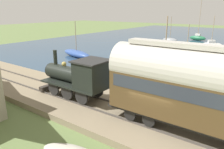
{
  "coord_description": "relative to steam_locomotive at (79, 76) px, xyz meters",
  "views": [
    {
      "loc": [
        -10.69,
        -4.68,
        6.84
      ],
      "look_at": [
        2.43,
        4.86,
        2.02
      ],
      "focal_mm": 35.0,
      "sensor_mm": 36.0,
      "label": 1
    }
  ],
  "objects": [
    {
      "name": "ground_plane",
      "position": [
        -0.18,
        -6.17,
        -2.25
      ],
      "size": [
        200.0,
        200.0,
        0.0
      ],
      "primitive_type": "plane",
      "color": "#607542"
    },
    {
      "name": "rail_embankment",
      "position": [
        0.0,
        -6.17,
        -2.04
      ],
      "size": [
        5.95,
        56.0,
        0.54
      ],
      "color": "#84755B",
      "rests_on": "ground"
    },
    {
      "name": "steam_locomotive",
      "position": [
        0.0,
        0.0,
        0.0
      ],
      "size": [
        2.28,
        5.9,
        3.31
      ],
      "color": "black",
      "rests_on": "rail_embankment"
    },
    {
      "name": "passenger_coach",
      "position": [
        0.0,
        -8.28,
        0.89
      ],
      "size": [
        2.41,
        9.77,
        4.72
      ],
      "color": "black",
      "rests_on": "rail_embankment"
    },
    {
      "name": "sailboat_blue",
      "position": [
        12.13,
        12.49,
        -1.71
      ],
      "size": [
        3.13,
        6.7,
        5.3
      ],
      "rotation": [
        0.0,
        0.0,
        -0.23
      ],
      "color": "#335199",
      "rests_on": "harbor_water"
    },
    {
      "name": "sailboat_yellow",
      "position": [
        19.24,
        -1.69,
        -1.76
      ],
      "size": [
        3.77,
        4.95,
        4.99
      ],
      "rotation": [
        0.0,
        0.0,
        -0.51
      ],
      "color": "gold",
      "rests_on": "harbor_water"
    },
    {
      "name": "sailboat_green",
      "position": [
        41.95,
        3.01,
        -1.57
      ],
      "size": [
        1.48,
        3.82,
        8.97
      ],
      "rotation": [
        0.0,
        0.0,
        -0.11
      ],
      "color": "#236B42",
      "rests_on": "harbor_water"
    },
    {
      "name": "sailboat_white",
      "position": [
        33.84,
        -1.74,
        -1.74
      ],
      "size": [
        3.33,
        4.26,
        5.79
      ],
      "rotation": [
        0.0,
        0.0,
        0.48
      ],
      "color": "white",
      "rests_on": "harbor_water"
    },
    {
      "name": "sailboat_black",
      "position": [
        6.88,
        -3.62,
        -1.44
      ],
      "size": [
        2.54,
        4.39,
        6.34
      ],
      "rotation": [
        0.0,
        0.0,
        0.37
      ],
      "color": "black",
      "rests_on": "harbor_water"
    },
    {
      "name": "sailboat_gray",
      "position": [
        35.11,
        6.99,
        -1.73
      ],
      "size": [
        1.5,
        3.35,
        5.47
      ],
      "rotation": [
        0.0,
        0.0,
        -0.02
      ],
      "color": "gray",
      "rests_on": "harbor_water"
    },
    {
      "name": "rowboat_mid_harbor",
      "position": [
        11.54,
        -6.14,
        -2.09
      ],
      "size": [
        1.76,
        2.62,
        0.31
      ],
      "rotation": [
        0.0,
        0.0,
        -0.39
      ],
      "color": "#B7B2A3",
      "rests_on": "harbor_water"
    }
  ]
}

